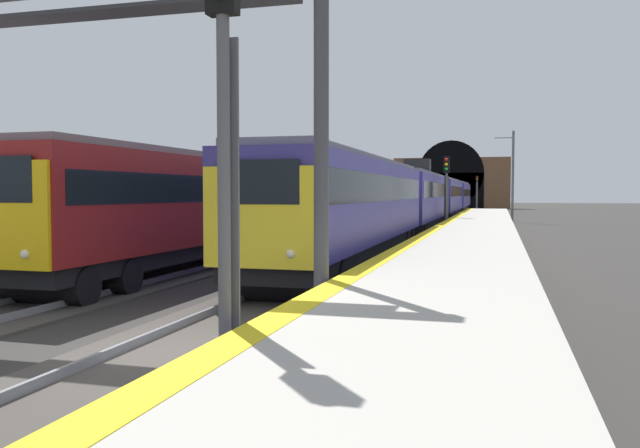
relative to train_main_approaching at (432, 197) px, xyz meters
The scene contains 12 objects.
ground_plane 42.56m from the train_main_approaching, behind, with size 320.00×320.00×0.00m, color #302D2B.
platform_right 42.72m from the train_main_approaching, behind, with size 112.00×3.68×1.06m, color #ADA89E.
platform_right_edge_strip 42.58m from the train_main_approaching, behind, with size 112.00×0.50×0.01m, color yellow.
track_main_line 42.55m from the train_main_approaching, behind, with size 160.00×3.15×0.21m.
train_main_approaching is the anchor object (origin of this frame).
train_adjacent_platform 20.56m from the train_main_approaching, 165.63° to the left, with size 40.77×3.17×3.95m.
railway_signal_near 44.42m from the train_main_approaching, behind, with size 0.39×0.38×5.85m.
railway_signal_mid 10.13m from the train_main_approaching, 169.24° to the right, with size 0.39×0.38×4.93m.
railway_signal_far 48.44m from the train_main_approaching, ahead, with size 0.39×0.38×5.11m.
overhead_signal_gantry 40.46m from the train_main_approaching, behind, with size 0.70×9.36×7.04m.
tunnel_portal 56.98m from the train_main_approaching, ahead, with size 2.11×18.83×11.10m.
catenary_mast_near 10.26m from the train_main_approaching, 38.26° to the right, with size 0.22×1.71×8.06m.
Camera 1 is at (-9.22, -5.14, 2.66)m, focal length 36.33 mm.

